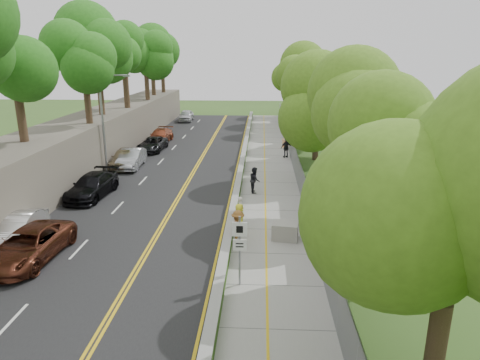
# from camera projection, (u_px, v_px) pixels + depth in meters

# --- Properties ---
(ground) EXTENTS (140.00, 140.00, 0.00)m
(ground) POSITION_uv_depth(u_px,v_px,m) (222.00, 253.00, 21.10)
(ground) COLOR #33511E
(ground) RESTS_ON ground
(road) EXTENTS (11.20, 66.00, 0.04)m
(road) POSITION_uv_depth(u_px,v_px,m) (174.00, 171.00, 35.71)
(road) COLOR black
(road) RESTS_ON ground
(sidewalk) EXTENTS (4.20, 66.00, 0.05)m
(sidewalk) POSITION_uv_depth(u_px,v_px,m) (269.00, 172.00, 35.32)
(sidewalk) COLOR gray
(sidewalk) RESTS_ON ground
(jersey_barrier) EXTENTS (0.42, 66.00, 0.60)m
(jersey_barrier) POSITION_uv_depth(u_px,v_px,m) (241.00, 169.00, 35.35)
(jersey_barrier) COLOR #53C10F
(jersey_barrier) RESTS_ON ground
(rock_embankment) EXTENTS (5.00, 66.00, 4.00)m
(rock_embankment) POSITION_uv_depth(u_px,v_px,m) (76.00, 147.00, 35.54)
(rock_embankment) COLOR #595147
(rock_embankment) RESTS_ON ground
(chainlink_fence) EXTENTS (0.04, 66.00, 2.00)m
(chainlink_fence) POSITION_uv_depth(u_px,v_px,m) (295.00, 161.00, 34.94)
(chainlink_fence) COLOR slate
(chainlink_fence) RESTS_ON ground
(trees_embankment) EXTENTS (6.40, 66.00, 13.00)m
(trees_embankment) POSITION_uv_depth(u_px,v_px,m) (71.00, 39.00, 33.09)
(trees_embankment) COLOR #2C771B
(trees_embankment) RESTS_ON rock_embankment
(trees_fenceside) EXTENTS (7.00, 66.00, 14.00)m
(trees_fenceside) POSITION_uv_depth(u_px,v_px,m) (328.00, 86.00, 33.11)
(trees_fenceside) COLOR #588921
(trees_fenceside) RESTS_ON ground
(streetlight) EXTENTS (2.52, 0.22, 8.00)m
(streetlight) POSITION_uv_depth(u_px,v_px,m) (105.00, 117.00, 33.68)
(streetlight) COLOR gray
(streetlight) RESTS_ON ground
(signpost) EXTENTS (0.62, 0.09, 3.10)m
(signpost) POSITION_uv_depth(u_px,v_px,m) (240.00, 243.00, 17.60)
(signpost) COLOR gray
(signpost) RESTS_ON sidewalk
(construction_barrel) EXTENTS (0.55, 0.55, 0.91)m
(construction_barrel) POSITION_uv_depth(u_px,v_px,m) (285.00, 143.00, 44.23)
(construction_barrel) COLOR orange
(construction_barrel) RESTS_ON sidewalk
(concrete_block) EXTENTS (1.47, 1.19, 0.89)m
(concrete_block) POSITION_uv_depth(u_px,v_px,m) (285.00, 231.00, 22.49)
(concrete_block) COLOR gray
(concrete_block) RESTS_ON sidewalk
(car_1) EXTENTS (2.04, 4.75, 1.52)m
(car_1) POSITION_uv_depth(u_px,v_px,m) (16.00, 230.00, 21.88)
(car_1) COLOR beige
(car_1) RESTS_ON road
(car_2) EXTENTS (2.76, 5.50, 1.49)m
(car_2) POSITION_uv_depth(u_px,v_px,m) (29.00, 245.00, 20.13)
(car_2) COLOR #572718
(car_2) RESTS_ON road
(car_3) EXTENTS (2.55, 5.42, 1.53)m
(car_3) POSITION_uv_depth(u_px,v_px,m) (92.00, 186.00, 29.08)
(car_3) COLOR black
(car_3) RESTS_ON road
(car_4) EXTENTS (2.17, 4.99, 1.67)m
(car_4) POSITION_uv_depth(u_px,v_px,m) (125.00, 158.00, 36.56)
(car_4) COLOR gray
(car_4) RESTS_ON road
(car_5) EXTENTS (1.86, 4.81, 1.56)m
(car_5) POSITION_uv_depth(u_px,v_px,m) (131.00, 158.00, 36.55)
(car_5) COLOR #A0A1A7
(car_5) RESTS_ON road
(car_6) EXTENTS (2.42, 4.91, 1.34)m
(car_6) POSITION_uv_depth(u_px,v_px,m) (152.00, 144.00, 42.73)
(car_6) COLOR black
(car_6) RESTS_ON road
(car_7) EXTENTS (2.28, 5.08, 1.45)m
(car_7) POSITION_uv_depth(u_px,v_px,m) (160.00, 136.00, 46.77)
(car_7) COLOR brown
(car_7) RESTS_ON road
(car_8) EXTENTS (1.98, 4.64, 1.56)m
(car_8) POSITION_uv_depth(u_px,v_px,m) (186.00, 116.00, 61.41)
(car_8) COLOR silver
(car_8) RESTS_ON road
(painter_0) EXTENTS (0.59, 0.85, 1.67)m
(painter_0) POSITION_uv_depth(u_px,v_px,m) (239.00, 218.00, 23.13)
(painter_0) COLOR yellow
(painter_0) RESTS_ON sidewalk
(painter_1) EXTENTS (0.52, 0.65, 1.57)m
(painter_1) POSITION_uv_depth(u_px,v_px,m) (241.00, 210.00, 24.59)
(painter_1) COLOR silver
(painter_1) RESTS_ON sidewalk
(painter_2) EXTENTS (0.78, 0.95, 1.82)m
(painter_2) POSITION_uv_depth(u_px,v_px,m) (255.00, 180.00, 29.90)
(painter_2) COLOR black
(painter_2) RESTS_ON sidewalk
(painter_3) EXTENTS (0.83, 1.26, 1.83)m
(painter_3) POSITION_uv_depth(u_px,v_px,m) (238.00, 228.00, 21.74)
(painter_3) COLOR brown
(painter_3) RESTS_ON sidewalk
(person_far) EXTENTS (1.17, 0.83, 1.85)m
(person_far) POSITION_uv_depth(u_px,v_px,m) (286.00, 148.00, 39.91)
(person_far) COLOR black
(person_far) RESTS_ON sidewalk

